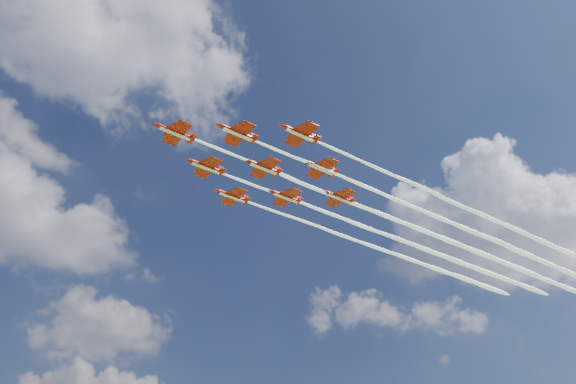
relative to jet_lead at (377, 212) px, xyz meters
name	(u,v)px	position (x,y,z in m)	size (l,w,h in m)	color
jet_lead	(377,212)	(0.00, 0.00, 0.00)	(114.47, 18.98, 2.43)	#A51309
jet_row2_port	(427,213)	(11.41, -5.57, 0.00)	(114.47, 18.98, 2.43)	#A51309
jet_row2_starb	(389,236)	(9.64, 8.26, 0.00)	(114.47, 18.98, 2.43)	#A51309
jet_row3_port	(478,213)	(22.82, -11.14, 0.00)	(114.47, 18.98, 2.43)	#A51309
jet_row3_centre	(437,236)	(21.05, 2.69, 0.00)	(114.47, 18.98, 2.43)	#A51309
jet_row3_starb	(400,256)	(19.28, 16.53, 0.00)	(114.47, 18.98, 2.43)	#A51309
jet_row4_port	(484,236)	(32.46, -2.88, 0.00)	(114.47, 18.98, 2.43)	#A51309
jet_row4_starb	(444,256)	(30.69, 10.96, 0.00)	(114.47, 18.98, 2.43)	#A51309
jet_tail	(489,257)	(42.10, 5.39, 0.00)	(114.47, 18.98, 2.43)	#A51309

